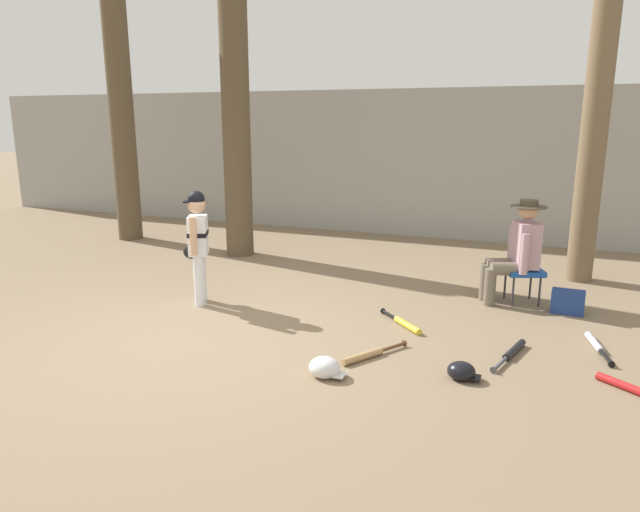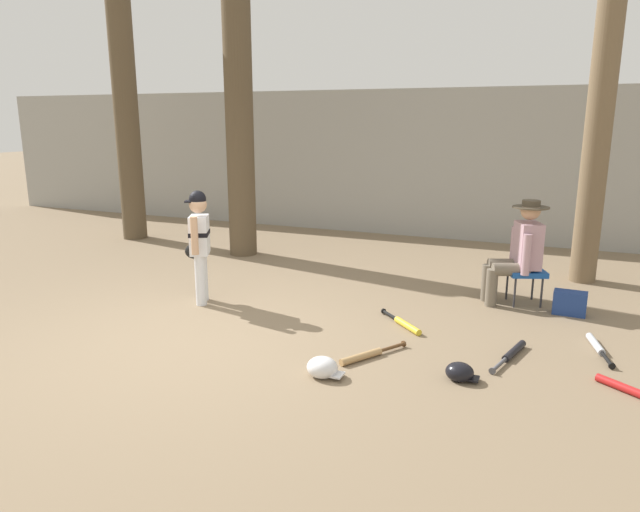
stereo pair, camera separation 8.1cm
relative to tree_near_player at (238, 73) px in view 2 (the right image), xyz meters
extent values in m
plane|color=#7F6B51|center=(1.49, -3.42, -2.75)|extent=(60.00, 60.00, 0.00)
cube|color=#9E9E99|center=(1.49, 2.62, -1.45)|extent=(18.00, 0.36, 2.60)
cylinder|color=brown|center=(0.00, 0.00, 0.29)|extent=(0.42, 0.42, 6.07)
cone|color=brown|center=(0.00, 0.00, -2.75)|extent=(0.67, 0.67, 0.25)
cylinder|color=brown|center=(4.90, 0.41, -0.42)|extent=(0.33, 0.33, 4.65)
cone|color=brown|center=(4.90, 0.41, -2.75)|extent=(0.46, 0.46, 0.20)
cylinder|color=white|center=(0.86, -2.41, -2.46)|extent=(0.12, 0.12, 0.58)
cylinder|color=white|center=(0.78, -2.25, -2.46)|extent=(0.12, 0.12, 0.58)
cube|color=white|center=(0.82, -2.33, -1.95)|extent=(0.32, 0.36, 0.44)
cube|color=black|center=(0.82, -2.33, -1.92)|extent=(0.33, 0.37, 0.05)
sphere|color=tan|center=(0.82, -2.33, -1.60)|extent=(0.20, 0.20, 0.20)
sphere|color=black|center=(0.82, -2.33, -1.54)|extent=(0.19, 0.19, 0.19)
cube|color=black|center=(0.74, -2.37, -1.56)|extent=(0.15, 0.17, 0.02)
cylinder|color=tan|center=(0.91, -2.55, -1.91)|extent=(0.11, 0.11, 0.42)
cylinder|color=tan|center=(0.69, -2.16, -2.03)|extent=(0.11, 0.11, 0.40)
ellipsoid|color=black|center=(0.63, -2.17, -2.19)|extent=(0.25, 0.21, 0.18)
cube|color=#194C9E|center=(4.26, -0.91, -2.37)|extent=(0.52, 0.52, 0.06)
cylinder|color=#333338|center=(4.17, -1.10, -2.56)|extent=(0.02, 0.02, 0.38)
cylinder|color=#333338|center=(4.06, -0.82, -2.56)|extent=(0.02, 0.02, 0.38)
cylinder|color=#333338|center=(4.45, -0.99, -2.56)|extent=(0.02, 0.02, 0.38)
cylinder|color=#333338|center=(4.34, -0.71, -2.56)|extent=(0.02, 0.02, 0.38)
cylinder|color=#6B6051|center=(3.92, -1.15, -2.53)|extent=(0.13, 0.13, 0.43)
cylinder|color=#6B6051|center=(3.85, -0.96, -2.53)|extent=(0.13, 0.13, 0.43)
cylinder|color=#6B6051|center=(4.11, -1.07, -2.32)|extent=(0.43, 0.29, 0.15)
cylinder|color=#6B6051|center=(4.04, -0.89, -2.32)|extent=(0.43, 0.29, 0.15)
cube|color=#B28C99|center=(4.26, -0.91, -2.06)|extent=(0.36, 0.42, 0.52)
cylinder|color=#B28C99|center=(4.27, -1.14, -2.12)|extent=(0.12, 0.12, 0.46)
cylinder|color=#B28C99|center=(4.10, -0.73, -2.12)|extent=(0.12, 0.12, 0.46)
sphere|color=tan|center=(4.26, -0.91, -1.66)|extent=(0.22, 0.22, 0.22)
cylinder|color=#4C4233|center=(4.26, -0.91, -1.62)|extent=(0.40, 0.40, 0.02)
cylinder|color=#4C4233|center=(4.26, -0.91, -1.59)|extent=(0.20, 0.20, 0.09)
cube|color=navy|center=(4.75, -1.12, -2.62)|extent=(0.35, 0.20, 0.26)
cylinder|color=brown|center=(-2.43, 0.34, -0.40)|extent=(0.41, 0.41, 4.69)
cone|color=brown|center=(-2.43, 0.34, -2.75)|extent=(0.66, 0.66, 0.25)
cylinder|color=#B7BCC6|center=(4.98, -2.03, -2.71)|extent=(0.16, 0.43, 0.07)
cylinder|color=black|center=(5.06, -2.38, -2.71)|extent=(0.09, 0.28, 0.03)
cylinder|color=black|center=(5.09, -2.52, -2.71)|extent=(0.06, 0.03, 0.06)
cylinder|color=black|center=(4.30, -2.50, -2.71)|extent=(0.18, 0.46, 0.07)
cylinder|color=#4C4C51|center=(4.20, -2.87, -2.71)|extent=(0.11, 0.30, 0.03)
cylinder|color=#4C4C51|center=(4.17, -3.02, -2.71)|extent=(0.06, 0.03, 0.06)
cylinder|color=red|center=(5.16, -2.94, -2.71)|extent=(0.42, 0.32, 0.07)
cylinder|color=yellow|center=(3.24, -2.25, -2.71)|extent=(0.35, 0.35, 0.07)
cylinder|color=black|center=(2.99, -2.00, -2.71)|extent=(0.23, 0.22, 0.03)
cylinder|color=black|center=(2.88, -1.90, -2.71)|extent=(0.05, 0.05, 0.06)
cylinder|color=tan|center=(3.06, -3.17, -2.71)|extent=(0.29, 0.41, 0.07)
cylinder|color=brown|center=(3.25, -2.86, -2.71)|extent=(0.18, 0.27, 0.03)
cylinder|color=brown|center=(3.33, -2.73, -2.71)|extent=(0.06, 0.04, 0.06)
ellipsoid|color=silver|center=(2.87, -3.60, -2.67)|extent=(0.26, 0.24, 0.18)
cube|color=silver|center=(3.00, -3.60, -2.71)|extent=(0.11, 0.13, 0.02)
ellipsoid|color=black|center=(3.93, -3.22, -2.68)|extent=(0.23, 0.21, 0.16)
cube|color=black|center=(4.04, -3.22, -2.71)|extent=(0.09, 0.12, 0.02)
camera|label=1|loc=(4.51, -7.69, -0.66)|focal=32.21mm
camera|label=2|loc=(4.58, -7.66, -0.66)|focal=32.21mm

